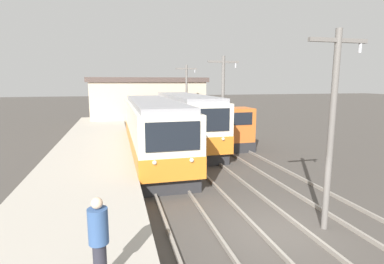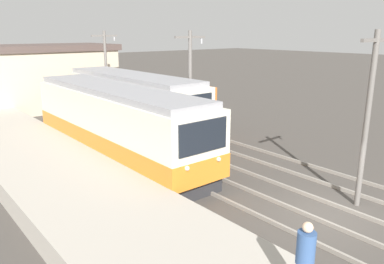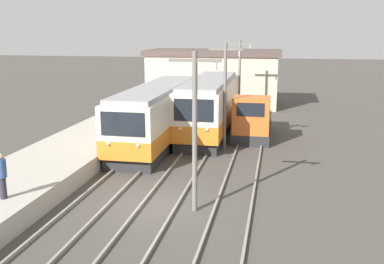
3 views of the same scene
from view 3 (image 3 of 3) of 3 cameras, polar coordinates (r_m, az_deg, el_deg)
The scene contains 13 objects.
ground_plane at distance 18.79m, azimuth -4.76°, elevation -9.36°, with size 200.00×200.00×0.00m, color #47423D.
platform_left at distance 21.12m, azimuth -21.45°, elevation -6.43°, with size 4.50×54.00×0.88m, color #ADA599.
track_left at distance 19.59m, azimuth -12.18°, elevation -8.45°, with size 1.54×60.00×0.14m.
track_center at distance 18.72m, azimuth -4.16°, elevation -9.22°, with size 1.54×60.00×0.14m.
track_right at distance 18.21m, azimuth 5.13°, elevation -9.88°, with size 1.54×60.00×0.14m.
commuter_train_left at distance 28.48m, azimuth -4.34°, elevation 1.93°, with size 2.84×13.26×3.69m.
commuter_train_center at distance 30.93m, azimuth 2.22°, elevation 2.96°, with size 2.84×11.84×3.84m.
shunting_locomotive at distance 30.21m, azimuth 7.69°, elevation 1.51°, with size 2.40×5.79×3.00m.
catenary_mast_near at distance 17.27m, azimuth 0.38°, elevation 0.76°, with size 2.00×0.20×6.33m.
catenary_mast_mid at distance 26.81m, azimuth 4.23°, elevation 5.07°, with size 2.00×0.20×6.33m.
catenary_mast_far at distance 36.47m, azimuth 6.06°, elevation 7.10°, with size 2.00×0.20×6.33m.
person_on_platform at distance 18.24m, azimuth -23.02°, elevation -4.96°, with size 0.38×0.38×1.75m.
station_building at distance 43.39m, azimuth 2.81°, elevation 6.96°, with size 12.60×6.30×5.23m.
Camera 3 is at (4.79, -16.73, 7.10)m, focal length 42.00 mm.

